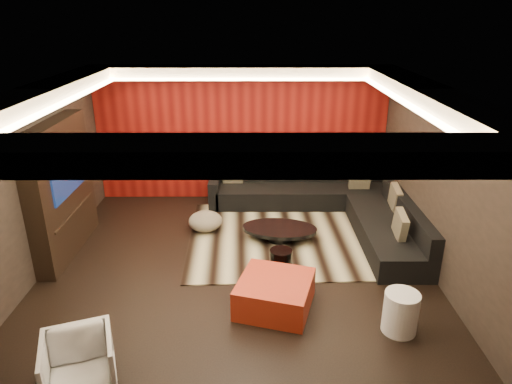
{
  "coord_description": "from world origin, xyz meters",
  "views": [
    {
      "loc": [
        0.28,
        -6.26,
        3.78
      ],
      "look_at": [
        0.3,
        0.6,
        1.05
      ],
      "focal_mm": 32.0,
      "sensor_mm": 36.0,
      "label": 1
    }
  ],
  "objects_px": {
    "coffee_table": "(280,233)",
    "drum_stool": "(281,262)",
    "armchair": "(79,366)",
    "white_side_table": "(401,312)",
    "orange_ottoman": "(275,294)",
    "sectional_sofa": "(330,205)"
  },
  "relations": [
    {
      "from": "coffee_table",
      "to": "drum_stool",
      "type": "relative_size",
      "value": 3.27
    },
    {
      "from": "armchair",
      "to": "white_side_table",
      "type": "bearing_deg",
      "value": -4.84
    },
    {
      "from": "armchair",
      "to": "orange_ottoman",
      "type": "bearing_deg",
      "value": 15.18
    },
    {
      "from": "coffee_table",
      "to": "white_side_table",
      "type": "xyz_separation_m",
      "value": [
        1.39,
        -2.48,
        0.14
      ]
    },
    {
      "from": "armchair",
      "to": "sectional_sofa",
      "type": "height_order",
      "value": "sectional_sofa"
    },
    {
      "from": "coffee_table",
      "to": "armchair",
      "type": "distance_m",
      "value": 4.14
    },
    {
      "from": "white_side_table",
      "to": "sectional_sofa",
      "type": "xyz_separation_m",
      "value": [
        -0.37,
        3.39,
        -0.01
      ]
    },
    {
      "from": "orange_ottoman",
      "to": "sectional_sofa",
      "type": "bearing_deg",
      "value": 67.77
    },
    {
      "from": "drum_stool",
      "to": "orange_ottoman",
      "type": "distance_m",
      "value": 0.84
    },
    {
      "from": "coffee_table",
      "to": "drum_stool",
      "type": "distance_m",
      "value": 1.16
    },
    {
      "from": "orange_ottoman",
      "to": "sectional_sofa",
      "type": "relative_size",
      "value": 0.26
    },
    {
      "from": "drum_stool",
      "to": "armchair",
      "type": "height_order",
      "value": "armchair"
    },
    {
      "from": "coffee_table",
      "to": "sectional_sofa",
      "type": "xyz_separation_m",
      "value": [
        1.02,
        0.91,
        0.13
      ]
    },
    {
      "from": "white_side_table",
      "to": "armchair",
      "type": "distance_m",
      "value": 3.79
    },
    {
      "from": "orange_ottoman",
      "to": "armchair",
      "type": "xyz_separation_m",
      "value": [
        -2.11,
        -1.47,
        0.12
      ]
    },
    {
      "from": "drum_stool",
      "to": "white_side_table",
      "type": "height_order",
      "value": "white_side_table"
    },
    {
      "from": "drum_stool",
      "to": "sectional_sofa",
      "type": "xyz_separation_m",
      "value": [
        1.06,
        2.07,
        0.04
      ]
    },
    {
      "from": "white_side_table",
      "to": "orange_ottoman",
      "type": "relative_size",
      "value": 0.57
    },
    {
      "from": "armchair",
      "to": "sectional_sofa",
      "type": "xyz_separation_m",
      "value": [
        3.29,
        4.36,
        -0.07
      ]
    },
    {
      "from": "sectional_sofa",
      "to": "white_side_table",
      "type": "bearing_deg",
      "value": -83.79
    },
    {
      "from": "coffee_table",
      "to": "armchair",
      "type": "relative_size",
      "value": 1.81
    },
    {
      "from": "white_side_table",
      "to": "coffee_table",
      "type": "bearing_deg",
      "value": 119.16
    }
  ]
}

